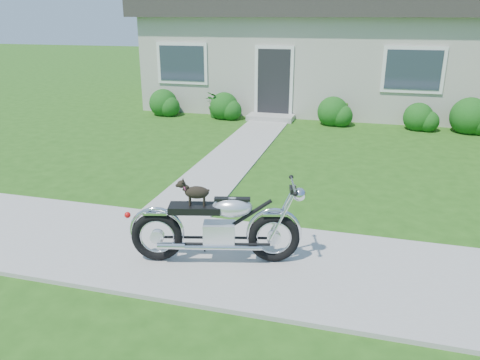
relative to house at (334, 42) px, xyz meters
name	(u,v)px	position (x,y,z in m)	size (l,w,h in m)	color
ground	(247,260)	(0.00, -11.99, -2.16)	(80.00, 80.00, 0.00)	#235114
sidewalk	(247,259)	(0.00, -11.99, -2.14)	(24.00, 2.20, 0.04)	#9E9B93
walkway	(239,151)	(-1.50, -6.99, -2.14)	(1.20, 8.00, 0.03)	#9E9B93
house	(334,42)	(0.00, 0.00, 0.00)	(12.60, 7.03, 4.50)	beige
shrub_row	(327,111)	(0.21, -3.49, -1.76)	(10.05, 1.05, 1.05)	#174F14
potted_plant_left	(217,105)	(-3.20, -3.44, -1.75)	(0.73, 0.64, 0.82)	#1A5616
potted_plant_right	(345,113)	(0.74, -3.44, -1.81)	(0.39, 0.39, 0.70)	#396D1E
motorcycle_with_dog	(219,226)	(-0.32, -12.17, -1.62)	(2.19, 0.85, 1.11)	black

